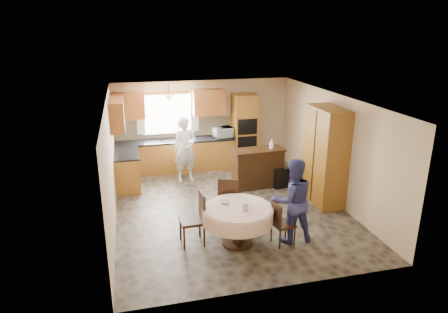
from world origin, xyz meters
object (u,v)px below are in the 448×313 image
at_px(dining_table, 238,215).
at_px(chair_left, 196,216).
at_px(person_sink, 185,150).
at_px(cupboard, 325,156).
at_px(chair_back, 229,198).
at_px(sideboard, 258,169).
at_px(person_dining, 293,201).
at_px(oven_tower, 244,131).
at_px(chair_right, 280,221).

bearing_deg(dining_table, chair_left, 164.51).
xyz_separation_m(chair_left, person_sink, (0.29, 3.26, 0.29)).
bearing_deg(cupboard, chair_back, -168.10).
distance_m(chair_left, person_sink, 3.29).
bearing_deg(sideboard, person_dining, -99.09).
height_order(oven_tower, chair_right, oven_tower).
distance_m(chair_left, person_dining, 1.83).
relative_size(dining_table, person_sink, 0.77).
height_order(chair_right, person_sink, person_sink).
bearing_deg(chair_right, oven_tower, -17.31).
height_order(sideboard, cupboard, cupboard).
bearing_deg(oven_tower, chair_back, -111.61).
relative_size(sideboard, chair_left, 1.28).
xyz_separation_m(cupboard, chair_left, (-3.20, -1.15, -0.56)).
height_order(chair_back, person_sink, person_sink).
bearing_deg(person_sink, sideboard, -36.70).
height_order(dining_table, chair_left, chair_left).
xyz_separation_m(sideboard, person_sink, (-1.72, 0.86, 0.39)).
bearing_deg(chair_left, oven_tower, 149.73).
bearing_deg(cupboard, person_sink, 144.08).
relative_size(cupboard, chair_left, 2.20).
bearing_deg(chair_right, cupboard, -56.41).
bearing_deg(person_dining, person_sink, -65.21).
bearing_deg(chair_right, chair_back, 24.78).
relative_size(chair_right, person_sink, 0.50).
height_order(sideboard, chair_back, chair_back).
distance_m(oven_tower, dining_table, 4.48).
xyz_separation_m(dining_table, person_dining, (1.04, -0.12, 0.24)).
height_order(cupboard, chair_back, cupboard).
distance_m(chair_right, person_sink, 3.90).
relative_size(sideboard, person_sink, 0.76).
height_order(dining_table, chair_back, chair_back).
bearing_deg(dining_table, sideboard, 64.11).
height_order(chair_back, person_dining, person_dining).
distance_m(sideboard, person_dining, 2.76).
bearing_deg(dining_table, chair_right, -15.50).
relative_size(oven_tower, cupboard, 0.95).
bearing_deg(chair_right, person_dining, -79.94).
distance_m(cupboard, chair_back, 2.52).
bearing_deg(person_dining, chair_back, -42.22).
distance_m(chair_left, chair_right, 1.58).
height_order(cupboard, chair_left, cupboard).
bearing_deg(chair_left, sideboard, 137.70).
relative_size(dining_table, chair_left, 1.30).
bearing_deg(sideboard, chair_right, -104.23).
bearing_deg(person_sink, chair_left, -105.36).
bearing_deg(sideboard, cupboard, -50.71).
bearing_deg(oven_tower, sideboard, -94.23).
xyz_separation_m(dining_table, chair_back, (0.05, 0.85, -0.02)).
relative_size(cupboard, chair_right, 2.62).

